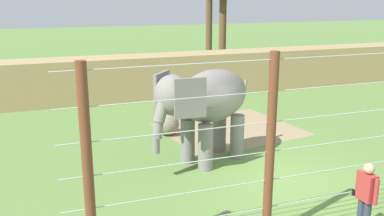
# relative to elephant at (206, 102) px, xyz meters

# --- Properties ---
(ground_plane) EXTENTS (120.00, 120.00, 0.00)m
(ground_plane) POSITION_rel_elephant_xyz_m (1.46, -1.92, -1.88)
(ground_plane) COLOR #5B7F3D
(dirt_patch) EXTENTS (5.34, 4.74, 0.01)m
(dirt_patch) POSITION_rel_elephant_xyz_m (2.03, 2.70, -1.88)
(dirt_patch) COLOR #937F5B
(dirt_patch) RESTS_ON ground
(embankment_wall) EXTENTS (36.00, 1.80, 2.04)m
(embankment_wall) POSITION_rel_elephant_xyz_m (1.46, 8.91, -0.86)
(embankment_wall) COLOR tan
(embankment_wall) RESTS_ON ground
(elephant) EXTENTS (3.57, 2.44, 2.84)m
(elephant) POSITION_rel_elephant_xyz_m (0.00, 0.00, 0.00)
(elephant) COLOR gray
(elephant) RESTS_ON ground
(enrichment_ball) EXTENTS (0.81, 0.81, 0.81)m
(enrichment_ball) POSITION_rel_elephant_xyz_m (-0.33, 2.86, -1.48)
(enrichment_ball) COLOR gray
(enrichment_ball) RESTS_ON ground
(cable_fence) EXTENTS (11.59, 0.19, 3.88)m
(cable_fence) POSITION_rel_elephant_xyz_m (1.41, -4.27, 0.07)
(cable_fence) COLOR brown
(cable_fence) RESTS_ON ground
(zookeeper) EXTENTS (0.24, 0.58, 1.67)m
(zookeeper) POSITION_rel_elephant_xyz_m (1.50, -4.96, -0.95)
(zookeeper) COLOR #33384C
(zookeeper) RESTS_ON ground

